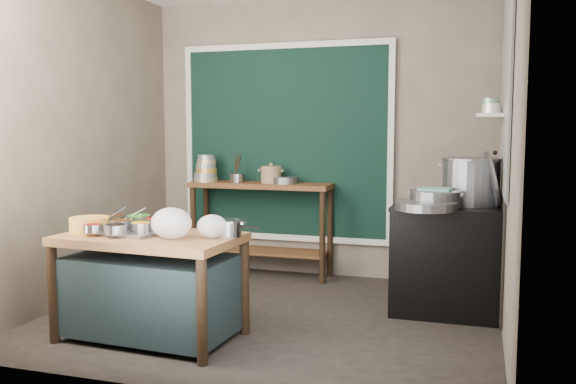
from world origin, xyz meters
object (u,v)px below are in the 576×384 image
(stove_block, at_px, (450,260))
(yellow_basin, at_px, (90,225))
(condiment_tray, at_px, (132,231))
(utensil_cup, at_px, (237,178))
(stock_pot, at_px, (471,181))
(ceramic_crock, at_px, (271,176))
(saucepan, at_px, (227,228))
(back_counter, at_px, (261,229))
(steamer, at_px, (435,199))
(prep_table, at_px, (151,287))

(stove_block, distance_m, yellow_basin, 2.83)
(condiment_tray, height_order, utensil_cup, utensil_cup)
(stove_block, bearing_deg, stock_pot, 28.07)
(utensil_cup, bearing_deg, ceramic_crock, 5.49)
(saucepan, bearing_deg, condiment_tray, -179.39)
(yellow_basin, height_order, stock_pot, stock_pot)
(condiment_tray, bearing_deg, back_counter, 82.05)
(ceramic_crock, relative_size, steamer, 0.54)
(prep_table, bearing_deg, ceramic_crock, 87.40)
(ceramic_crock, xyz_separation_m, steamer, (1.67, -0.92, -0.08))
(yellow_basin, xyz_separation_m, saucepan, (1.02, 0.13, 0.00))
(back_counter, relative_size, condiment_tray, 2.59)
(condiment_tray, distance_m, steamer, 2.32)
(utensil_cup, distance_m, steamer, 2.21)
(back_counter, xyz_separation_m, steamer, (1.78, -0.91, 0.47))
(condiment_tray, bearing_deg, stock_pot, 29.70)
(stove_block, distance_m, stock_pot, 0.67)
(saucepan, distance_m, utensil_cup, 2.02)
(stove_block, xyz_separation_m, condiment_tray, (-2.18, -1.25, 0.34))
(saucepan, distance_m, stock_pot, 2.06)
(condiment_tray, distance_m, yellow_basin, 0.31)
(stove_block, relative_size, ceramic_crock, 4.03)
(prep_table, height_order, saucepan, saucepan)
(saucepan, bearing_deg, back_counter, 99.22)
(utensil_cup, xyz_separation_m, ceramic_crock, (0.35, 0.03, 0.03))
(saucepan, bearing_deg, utensil_cup, 106.25)
(back_counter, bearing_deg, stove_block, -21.02)
(stove_block, bearing_deg, steamer, -123.00)
(stove_block, bearing_deg, back_counter, 158.98)
(back_counter, xyz_separation_m, stock_pot, (2.04, -0.65, 0.60))
(condiment_tray, xyz_separation_m, stock_pot, (2.32, 1.32, 0.31))
(prep_table, bearing_deg, utensil_cup, 97.44)
(ceramic_crock, height_order, steamer, ceramic_crock)
(ceramic_crock, bearing_deg, condiment_tray, -101.01)
(saucepan, relative_size, stock_pot, 0.43)
(stock_pot, height_order, steamer, stock_pot)
(stock_pot, bearing_deg, utensil_cup, 164.80)
(back_counter, height_order, saucepan, back_counter)
(prep_table, bearing_deg, yellow_basin, -173.96)
(prep_table, bearing_deg, back_counter, 90.45)
(prep_table, height_order, condiment_tray, condiment_tray)
(condiment_tray, xyz_separation_m, saucepan, (0.72, 0.06, 0.05))
(stock_pot, bearing_deg, condiment_tray, -150.30)
(utensil_cup, distance_m, ceramic_crock, 0.36)
(prep_table, distance_m, steamer, 2.26)
(condiment_tray, distance_m, stock_pot, 2.69)
(yellow_basin, bearing_deg, back_counter, 74.33)
(yellow_basin, bearing_deg, steamer, 25.80)
(ceramic_crock, bearing_deg, stock_pot, -18.73)
(stove_block, height_order, condiment_tray, stove_block)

